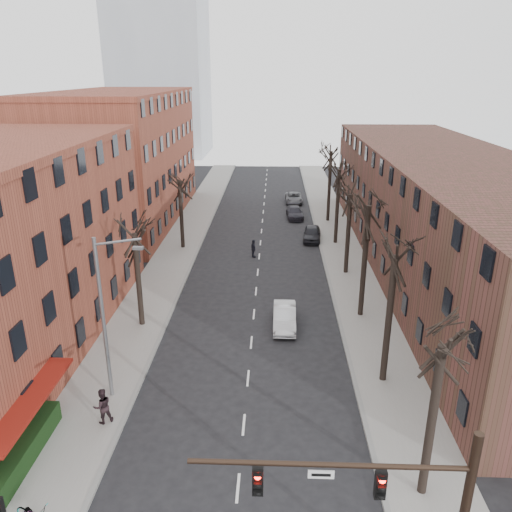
# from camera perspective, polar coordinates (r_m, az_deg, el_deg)

# --- Properties ---
(sidewalk_left) EXTENTS (4.00, 90.00, 0.15)m
(sidewalk_left) POSITION_cam_1_polar(r_m,az_deg,el_deg) (50.80, -8.58, 1.33)
(sidewalk_left) COLOR gray
(sidewalk_left) RESTS_ON ground
(sidewalk_right) EXTENTS (4.00, 90.00, 0.15)m
(sidewalk_right) POSITION_cam_1_polar(r_m,az_deg,el_deg) (50.36, 9.62, 1.11)
(sidewalk_right) COLOR gray
(sidewalk_right) RESTS_ON ground
(building_left_far) EXTENTS (12.00, 28.00, 14.00)m
(building_left_far) POSITION_cam_1_polar(r_m,az_deg,el_deg) (59.55, -15.08, 10.55)
(building_left_far) COLOR brown
(building_left_far) RESTS_ON ground
(building_right) EXTENTS (12.00, 50.00, 10.00)m
(building_right) POSITION_cam_1_polar(r_m,az_deg,el_deg) (46.08, 20.68, 4.67)
(building_right) COLOR #512B25
(building_right) RESTS_ON ground
(awning_left) EXTENTS (1.20, 7.00, 0.15)m
(awning_left) POSITION_cam_1_polar(r_m,az_deg,el_deg) (26.74, -23.56, -19.49)
(awning_left) COLOR maroon
(awning_left) RESTS_ON ground
(hedge) EXTENTS (0.80, 6.00, 1.00)m
(hedge) POSITION_cam_1_polar(r_m,az_deg,el_deg) (25.71, -24.95, -19.68)
(hedge) COLOR black
(hedge) RESTS_ON sidewalk_left
(tree_right_a) EXTENTS (5.20, 5.20, 10.00)m
(tree_right_a) POSITION_cam_1_polar(r_m,az_deg,el_deg) (23.86, 18.33, -24.36)
(tree_right_a) COLOR black
(tree_right_a) RESTS_ON ground
(tree_right_b) EXTENTS (5.20, 5.20, 10.80)m
(tree_right_b) POSITION_cam_1_polar(r_m,az_deg,el_deg) (29.87, 14.24, -13.69)
(tree_right_b) COLOR black
(tree_right_b) RESTS_ON ground
(tree_right_c) EXTENTS (5.20, 5.20, 11.60)m
(tree_right_c) POSITION_cam_1_polar(r_m,az_deg,el_deg) (36.65, 11.80, -6.73)
(tree_right_c) COLOR black
(tree_right_c) RESTS_ON ground
(tree_right_d) EXTENTS (5.20, 5.20, 10.00)m
(tree_right_d) POSITION_cam_1_polar(r_m,az_deg,el_deg) (43.84, 10.18, -1.99)
(tree_right_d) COLOR black
(tree_right_d) RESTS_ON ground
(tree_right_e) EXTENTS (5.20, 5.20, 10.80)m
(tree_right_e) POSITION_cam_1_polar(r_m,az_deg,el_deg) (51.27, 9.04, 1.40)
(tree_right_e) COLOR black
(tree_right_e) RESTS_ON ground
(tree_right_f) EXTENTS (5.20, 5.20, 11.60)m
(tree_right_f) POSITION_cam_1_polar(r_m,az_deg,el_deg) (58.86, 8.18, 3.92)
(tree_right_f) COLOR black
(tree_right_f) RESTS_ON ground
(tree_left_a) EXTENTS (5.20, 5.20, 9.50)m
(tree_left_a) POSITION_cam_1_polar(r_m,az_deg,el_deg) (35.50, -12.85, -7.75)
(tree_left_a) COLOR black
(tree_left_a) RESTS_ON ground
(tree_left_b) EXTENTS (5.20, 5.20, 9.50)m
(tree_left_b) POSITION_cam_1_polar(r_m,az_deg,el_deg) (49.82, -8.33, 0.87)
(tree_left_b) COLOR black
(tree_left_b) RESTS_ON ground
(signal_mast_arm) EXTENTS (8.14, 0.30, 7.20)m
(signal_mast_arm) POSITION_cam_1_polar(r_m,az_deg,el_deg) (16.90, 17.25, -26.05)
(signal_mast_arm) COLOR black
(signal_mast_arm) RESTS_ON ground
(streetlight) EXTENTS (2.45, 0.22, 9.03)m
(streetlight) POSITION_cam_1_polar(r_m,az_deg,el_deg) (26.31, -16.79, -6.26)
(streetlight) COLOR slate
(streetlight) RESTS_ON ground
(silver_sedan) EXTENTS (1.54, 4.34, 1.42)m
(silver_sedan) POSITION_cam_1_polar(r_m,az_deg,el_deg) (34.26, 3.28, -6.96)
(silver_sedan) COLOR silver
(silver_sedan) RESTS_ON ground
(parked_car_near) EXTENTS (2.13, 4.45, 1.47)m
(parked_car_near) POSITION_cam_1_polar(r_m,az_deg,el_deg) (51.80, 6.42, 2.58)
(parked_car_near) COLOR black
(parked_car_near) RESTS_ON ground
(parked_car_mid) EXTENTS (2.11, 4.63, 1.31)m
(parked_car_mid) POSITION_cam_1_polar(r_m,az_deg,el_deg) (59.74, 4.44, 4.97)
(parked_car_mid) COLOR #222129
(parked_car_mid) RESTS_ON ground
(parked_car_far) EXTENTS (2.25, 4.74, 1.31)m
(parked_car_far) POSITION_cam_1_polar(r_m,az_deg,el_deg) (66.93, 4.33, 6.65)
(parked_car_far) COLOR #505257
(parked_car_far) RESTS_ON ground
(pedestrian_b) EXTENTS (1.14, 1.08, 1.86)m
(pedestrian_b) POSITION_cam_1_polar(r_m,az_deg,el_deg) (26.48, -17.14, -16.07)
(pedestrian_b) COLOR black
(pedestrian_b) RESTS_ON sidewalk_left
(pedestrian_crossing) EXTENTS (0.77, 1.09, 1.71)m
(pedestrian_crossing) POSITION_cam_1_polar(r_m,az_deg,el_deg) (46.62, -0.30, 0.84)
(pedestrian_crossing) COLOR black
(pedestrian_crossing) RESTS_ON ground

